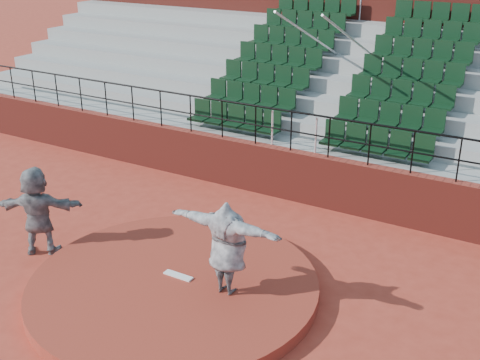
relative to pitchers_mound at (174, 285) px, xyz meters
name	(u,v)px	position (x,y,z in m)	size (l,w,h in m)	color
ground	(174,291)	(0.00, 0.00, -0.12)	(90.00, 90.00, 0.00)	#AC3826
pitchers_mound	(174,285)	(0.00, 0.00, 0.00)	(5.50, 5.50, 0.25)	maroon
pitching_rubber	(178,276)	(0.00, 0.15, 0.14)	(0.60, 0.15, 0.03)	white
boundary_wall	(290,174)	(0.00, 5.00, 0.53)	(24.00, 0.30, 1.30)	maroon
wall_railing	(291,122)	(0.00, 5.00, 1.90)	(24.04, 0.05, 1.03)	black
seating_deck	(344,110)	(0.00, 8.65, 1.31)	(24.00, 5.97, 4.63)	gray
press_box_facade	(392,20)	(0.00, 12.60, 3.43)	(24.00, 3.00, 7.10)	maroon
pitcher	(227,248)	(1.08, 0.20, 1.03)	(2.22, 0.60, 1.80)	black
fielder	(38,211)	(-3.33, -0.18, 0.84)	(1.80, 0.57, 1.94)	black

